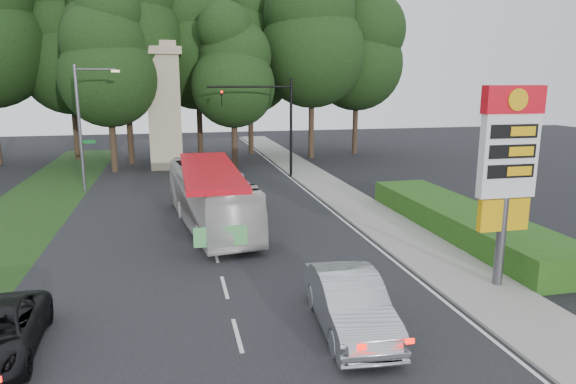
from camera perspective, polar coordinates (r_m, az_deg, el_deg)
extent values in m
plane|color=black|center=(14.52, -5.38, -16.54)|extent=(120.00, 120.00, 0.00)
cube|color=black|center=(25.65, -8.89, -3.69)|extent=(14.00, 80.00, 0.02)
cube|color=gray|center=(27.49, 9.08, -2.52)|extent=(3.00, 80.00, 0.12)
cube|color=#193814|center=(32.42, -26.67, -1.52)|extent=(5.00, 50.00, 0.02)
cube|color=#224412|center=(25.23, 18.86, -3.10)|extent=(3.00, 14.00, 1.20)
cylinder|color=#59595E|center=(18.93, 22.54, -5.24)|extent=(0.32, 0.32, 3.20)
cube|color=#D69D0B|center=(18.67, 22.79, -2.31)|extent=(1.80, 0.25, 1.10)
cube|color=silver|center=(18.30, 23.30, 3.77)|extent=(2.00, 0.35, 2.80)
cube|color=red|center=(18.16, 23.78, 9.39)|extent=(2.10, 0.40, 0.90)
cylinder|color=#D69D0B|center=(17.98, 24.20, 9.34)|extent=(0.70, 0.05, 0.70)
cube|color=black|center=(18.07, 23.87, 6.19)|extent=(1.70, 0.04, 0.45)
cube|color=black|center=(18.13, 23.69, 4.15)|extent=(1.70, 0.04, 0.45)
cube|color=black|center=(18.23, 23.52, 2.13)|extent=(1.70, 0.04, 0.45)
cylinder|color=black|center=(37.77, 0.34, 7.08)|extent=(0.20, 0.20, 7.20)
cylinder|color=black|center=(37.06, -4.27, 11.59)|extent=(6.00, 0.14, 0.14)
imported|color=black|center=(36.82, -7.40, 11.13)|extent=(0.18, 0.22, 1.10)
sphere|color=#FF0C05|center=(36.67, -7.38, 10.97)|extent=(0.18, 0.18, 0.18)
cylinder|color=#59595E|center=(35.23, -22.13, 6.47)|extent=(0.20, 0.20, 8.00)
cylinder|color=#59595E|center=(34.94, -20.64, 12.64)|extent=(2.40, 0.12, 0.12)
cube|color=#FFE599|center=(34.80, -18.62, 12.62)|extent=(0.50, 0.22, 0.14)
cube|color=#0C591E|center=(35.24, -21.30, 5.23)|extent=(0.85, 0.04, 0.22)
cube|color=#0C591E|center=(35.78, -21.88, 4.79)|extent=(0.04, 0.85, 0.22)
cube|color=tan|center=(42.72, -13.53, 8.55)|extent=(2.50, 2.50, 9.00)
cube|color=tan|center=(42.71, -13.86, 14.98)|extent=(3.00, 3.00, 0.60)
cube|color=tan|center=(42.74, -13.89, 15.65)|extent=(2.20, 2.20, 0.50)
cylinder|color=#2D2116|center=(50.54, -22.51, 6.43)|extent=(0.50, 0.50, 5.40)
sphere|color=black|center=(50.38, -23.04, 12.71)|extent=(8.40, 8.40, 8.40)
sphere|color=black|center=(50.54, -23.33, 16.10)|extent=(7.20, 7.20, 7.20)
sphere|color=black|center=(50.82, -23.58, 18.96)|extent=(5.40, 5.40, 5.40)
cylinder|color=#2D2116|center=(45.93, -17.19, 7.00)|extent=(0.50, 0.50, 6.48)
sphere|color=black|center=(45.87, -17.73, 15.30)|extent=(10.08, 10.08, 10.08)
cylinder|color=#2D2116|center=(47.88, -9.77, 7.23)|extent=(0.50, 0.50, 5.94)
sphere|color=black|center=(47.76, -10.04, 14.54)|extent=(9.24, 9.24, 9.24)
sphere|color=black|center=(48.02, -10.19, 18.48)|extent=(7.92, 7.92, 7.92)
cylinder|color=#2D2116|center=(50.40, -4.16, 7.20)|extent=(0.50, 0.50, 5.22)
sphere|color=black|center=(50.22, -4.25, 13.31)|extent=(8.12, 8.12, 8.12)
sphere|color=black|center=(50.36, -4.31, 16.61)|extent=(6.96, 6.96, 6.96)
sphere|color=black|center=(50.61, -4.35, 19.39)|extent=(5.22, 5.22, 5.22)
cylinder|color=#2D2116|center=(47.49, 2.60, 7.46)|extent=(0.50, 0.50, 6.12)
sphere|color=black|center=(47.39, 2.67, 15.06)|extent=(9.52, 9.52, 9.52)
sphere|color=black|center=(47.68, 2.72, 19.15)|extent=(8.16, 8.16, 8.16)
cylinder|color=#2D2116|center=(50.94, 7.47, 7.39)|extent=(0.50, 0.50, 5.58)
sphere|color=black|center=(50.79, 7.66, 13.85)|extent=(8.68, 8.68, 8.68)
sphere|color=black|center=(50.98, 7.76, 17.33)|extent=(7.44, 7.44, 7.44)
sphere|color=black|center=(51.29, 7.85, 20.26)|extent=(5.58, 5.58, 5.58)
cylinder|color=#2D2116|center=(42.14, -18.86, 5.24)|extent=(0.50, 0.50, 4.68)
sphere|color=black|center=(41.88, -19.32, 11.78)|extent=(7.28, 7.28, 7.28)
sphere|color=black|center=(41.98, -19.57, 15.32)|extent=(6.24, 6.24, 6.24)
sphere|color=black|center=(42.18, -19.80, 18.31)|extent=(4.68, 4.68, 4.68)
cylinder|color=#2D2116|center=(42.71, -5.95, 5.67)|extent=(0.50, 0.50, 4.32)
sphere|color=black|center=(42.44, -6.09, 11.63)|extent=(6.72, 6.72, 6.72)
sphere|color=black|center=(42.49, -6.16, 14.87)|extent=(5.76, 5.76, 5.76)
sphere|color=black|center=(42.64, -6.23, 17.61)|extent=(4.32, 4.32, 4.32)
imported|color=silver|center=(25.11, -8.64, -0.59)|extent=(3.85, 10.79, 2.94)
imported|color=#B3B4BB|center=(14.97, 6.88, -12.13)|extent=(2.10, 5.10, 1.64)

